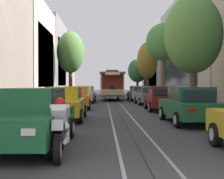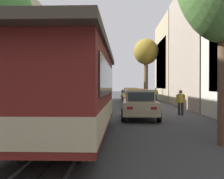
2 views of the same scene
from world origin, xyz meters
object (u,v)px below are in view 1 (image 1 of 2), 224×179
object	(u,v)px
parked_car_yellow_second_left	(64,103)
parked_car_beige_fourth_left	(85,94)
parked_car_silver_fifth_right	(138,93)
street_tree_kerb_right_second	(193,35)
street_tree_kerb_right_fourth	(147,61)
cable_car_trolley	(112,85)
parked_car_green_near_left	(31,117)
pedestrian_on_left_pavement	(170,93)
parked_car_green_second_right	(190,105)
parked_car_orange_mid_left	(77,97)
street_tree_kerb_right_far	(137,71)
parked_car_maroon_mid_right	(162,98)
street_tree_kerb_right_mid	(163,43)
parked_car_grey_fourth_right	(148,95)
pedestrian_on_right_pavement	(53,94)
street_tree_kerb_left_second	(70,53)
motorcycle_with_rider	(60,129)

from	to	relation	value
parked_car_yellow_second_left	parked_car_beige_fourth_left	world-z (taller)	same
parked_car_silver_fifth_right	street_tree_kerb_right_second	distance (m)	14.87
street_tree_kerb_right_fourth	cable_car_trolley	distance (m)	6.69
parked_car_green_near_left	pedestrian_on_left_pavement	xyz separation A→B (m)	(8.17, 19.47, 0.14)
parked_car_green_second_right	street_tree_kerb_right_second	xyz separation A→B (m)	(1.47, 4.31, 3.77)
parked_car_orange_mid_left	street_tree_kerb_right_far	world-z (taller)	street_tree_kerb_right_far
parked_car_silver_fifth_right	street_tree_kerb_right_fourth	xyz separation A→B (m)	(1.92, 6.32, 3.94)
parked_car_maroon_mid_right	street_tree_kerb_right_mid	world-z (taller)	street_tree_kerb_right_mid
parked_car_orange_mid_left	parked_car_beige_fourth_left	size ratio (longest dim) A/B	1.00
parked_car_beige_fourth_left	parked_car_grey_fourth_right	xyz separation A→B (m)	(5.58, -2.20, 0.00)
parked_car_grey_fourth_right	pedestrian_on_right_pavement	bearing A→B (deg)	177.87
parked_car_green_near_left	street_tree_kerb_right_second	world-z (taller)	street_tree_kerb_right_second
pedestrian_on_left_pavement	pedestrian_on_right_pavement	bearing A→B (deg)	-169.60
parked_car_maroon_mid_right	street_tree_kerb_right_fourth	world-z (taller)	street_tree_kerb_right_fourth
street_tree_kerb_left_second	cable_car_trolley	world-z (taller)	street_tree_kerb_left_second
parked_car_grey_fourth_right	street_tree_kerb_right_fourth	xyz separation A→B (m)	(1.76, 12.37, 3.94)
parked_car_green_second_right	pedestrian_on_left_pavement	xyz separation A→B (m)	(2.49, 14.81, 0.14)
street_tree_kerb_right_mid	pedestrian_on_left_pavement	size ratio (longest dim) A/B	4.53
parked_car_maroon_mid_right	parked_car_grey_fourth_right	distance (m)	6.06
parked_car_green_near_left	parked_car_grey_fourth_right	xyz separation A→B (m)	(5.76, 17.23, 0.00)
parked_car_grey_fourth_right	pedestrian_on_left_pavement	world-z (taller)	pedestrian_on_left_pavement
parked_car_green_second_right	parked_car_orange_mid_left	bearing A→B (deg)	124.55
parked_car_yellow_second_left	pedestrian_on_right_pavement	distance (m)	11.62
parked_car_green_second_right	cable_car_trolley	xyz separation A→B (m)	(-2.81, 21.24, 0.86)
parked_car_maroon_mid_right	parked_car_silver_fifth_right	bearing A→B (deg)	90.70
street_tree_kerb_right_far	parked_car_green_near_left	bearing A→B (deg)	-100.64
pedestrian_on_left_pavement	pedestrian_on_right_pavement	size ratio (longest dim) A/B	1.07
street_tree_kerb_right_second	street_tree_kerb_right_mid	bearing A→B (deg)	87.74
street_tree_kerb_right_second	street_tree_kerb_right_mid	xyz separation A→B (m)	(0.43, 10.93, 1.10)
street_tree_kerb_right_far	pedestrian_on_left_pavement	size ratio (longest dim) A/B	3.52
parked_car_green_near_left	pedestrian_on_left_pavement	distance (m)	21.12
parked_car_yellow_second_left	motorcycle_with_rider	bearing A→B (deg)	-83.13
street_tree_kerb_right_fourth	pedestrian_on_left_pavement	xyz separation A→B (m)	(0.65, -10.12, -3.80)
street_tree_kerb_left_second	pedestrian_on_right_pavement	distance (m)	9.66
parked_car_yellow_second_left	street_tree_kerb_right_far	size ratio (longest dim) A/B	0.75
parked_car_orange_mid_left	parked_car_yellow_second_left	bearing A→B (deg)	-89.82
street_tree_kerb_right_second	parked_car_green_second_right	bearing A→B (deg)	-108.79
parked_car_orange_mid_left	parked_car_grey_fourth_right	size ratio (longest dim) A/B	1.00
street_tree_kerb_right_far	pedestrian_on_left_pavement	bearing A→B (deg)	-87.57
cable_car_trolley	parked_car_green_near_left	bearing A→B (deg)	-96.32
street_tree_kerb_left_second	street_tree_kerb_right_mid	distance (m)	11.27
street_tree_kerb_left_second	parked_car_orange_mid_left	bearing A→B (deg)	-81.77
street_tree_kerb_right_second	street_tree_kerb_right_mid	distance (m)	10.99
parked_car_silver_fifth_right	street_tree_kerb_right_second	size ratio (longest dim) A/B	0.64
parked_car_beige_fourth_left	street_tree_kerb_left_second	xyz separation A→B (m)	(-2.05, 6.62, 4.59)
parked_car_silver_fifth_right	motorcycle_with_rider	distance (m)	24.82
parked_car_maroon_mid_right	street_tree_kerb_right_mid	distance (m)	10.17
street_tree_kerb_right_fourth	parked_car_beige_fourth_left	bearing A→B (deg)	-125.80
street_tree_kerb_left_second	motorcycle_with_rider	distance (m)	27.70
parked_car_yellow_second_left	motorcycle_with_rider	size ratio (longest dim) A/B	2.19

